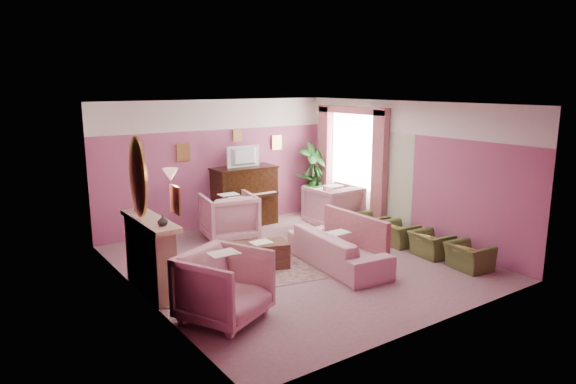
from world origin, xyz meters
TOP-DOWN VIEW (x-y plane):
  - floor at (0.00, 0.00)m, footprint 5.50×6.00m
  - ceiling at (0.00, 0.00)m, footprint 5.50×6.00m
  - wall_back at (0.00, 3.00)m, footprint 5.50×0.02m
  - wall_front at (0.00, -3.00)m, footprint 5.50×0.02m
  - wall_left at (-2.75, 0.00)m, footprint 0.02×6.00m
  - wall_right at (2.75, 0.00)m, footprint 0.02×6.00m
  - picture_rail_band at (0.00, 2.99)m, footprint 5.50×0.01m
  - stripe_panel at (2.73, 1.30)m, footprint 0.01×3.00m
  - fireplace_surround at (-2.59, 0.20)m, footprint 0.30×1.40m
  - fireplace_inset at (-2.49, 0.20)m, footprint 0.18×0.72m
  - fire_ember at (-2.45, 0.20)m, footprint 0.06×0.54m
  - mantel_shelf at (-2.56, 0.20)m, footprint 0.40×1.55m
  - hearth at (-2.39, 0.20)m, footprint 0.55×1.50m
  - mirror_frame at (-2.70, 0.20)m, footprint 0.04×0.72m
  - mirror_glass at (-2.67, 0.20)m, footprint 0.01×0.60m
  - sconce_shade at (-2.62, -0.85)m, footprint 0.20×0.20m
  - piano at (0.50, 2.68)m, footprint 1.40×0.60m
  - piano_keyshelf at (0.50, 2.33)m, footprint 1.30×0.12m
  - piano_keys at (0.50, 2.33)m, footprint 1.20×0.08m
  - piano_top at (0.50, 2.68)m, footprint 1.45×0.65m
  - television at (0.50, 2.63)m, footprint 0.80×0.12m
  - print_back_left at (-0.80, 2.96)m, footprint 0.30×0.03m
  - print_back_right at (1.55, 2.96)m, footprint 0.26×0.03m
  - print_back_mid at (0.50, 2.96)m, footprint 0.22×0.03m
  - print_left_wall at (-2.71, -1.20)m, footprint 0.03×0.28m
  - window_blind at (2.70, 1.55)m, footprint 0.03×1.40m
  - curtain_left at (2.62, 0.63)m, footprint 0.16×0.34m
  - curtain_right at (2.62, 2.47)m, footprint 0.16×0.34m
  - pelmet at (2.62, 1.55)m, footprint 0.16×2.20m
  - mantel_plant at (-2.55, 0.75)m, footprint 0.16×0.16m
  - mantel_vase at (-2.55, -0.30)m, footprint 0.16×0.16m
  - area_rug at (-0.64, 0.11)m, footprint 2.80×2.25m
  - coffee_table at (-0.70, 0.14)m, footprint 1.11×0.79m
  - table_paper at (-0.65, 0.14)m, footprint 0.35×0.28m
  - sofa at (0.48, -0.57)m, footprint 0.71×2.13m
  - sofa_throw at (0.88, -0.57)m, footprint 0.11×1.62m
  - floral_armchair_left at (-0.30, 1.93)m, footprint 1.01×1.01m
  - floral_armchair_right at (2.01, 1.40)m, footprint 1.01×1.01m
  - floral_armchair_front at (-2.12, -1.29)m, footprint 1.01×1.01m
  - olive_chair_a at (2.24, -1.96)m, footprint 0.49×0.69m
  - olive_chair_b at (2.24, -1.14)m, footprint 0.49×0.69m
  - olive_chair_c at (2.24, -0.32)m, footprint 0.49×0.69m
  - olive_chair_d at (2.24, 0.50)m, footprint 0.49×0.69m
  - side_table at (2.33, 2.58)m, footprint 0.52×0.52m
  - side_plant_big at (2.33, 2.58)m, footprint 0.30×0.30m
  - side_plant_small at (2.45, 2.48)m, footprint 0.16×0.16m
  - palm_pot at (2.33, 2.54)m, footprint 0.34×0.34m
  - palm_plant at (2.33, 2.54)m, footprint 0.76×0.76m

SIDE VIEW (x-z plane):
  - floor at x=0.00m, z-range -0.01..0.01m
  - area_rug at x=-0.64m, z-range 0.00..0.01m
  - hearth at x=-2.39m, z-range 0.00..0.02m
  - palm_pot at x=2.33m, z-range 0.00..0.34m
  - fire_ember at x=-2.45m, z-range 0.17..0.27m
  - coffee_table at x=-0.70m, z-range 0.00..0.45m
  - olive_chair_a at x=2.24m, z-range 0.00..0.60m
  - olive_chair_b at x=2.24m, z-range 0.00..0.60m
  - olive_chair_c at x=2.24m, z-range 0.00..0.60m
  - olive_chair_d at x=2.24m, z-range 0.00..0.60m
  - side_table at x=2.33m, z-range 0.00..0.70m
  - fireplace_inset at x=-2.49m, z-range 0.06..0.74m
  - sofa at x=0.48m, z-range 0.00..0.86m
  - table_paper at x=-0.65m, z-range 0.45..0.46m
  - floral_armchair_left at x=-0.30m, z-range 0.00..1.06m
  - floral_armchair_right at x=2.01m, z-range 0.00..1.06m
  - floral_armchair_front at x=-2.12m, z-range 0.00..1.06m
  - fireplace_surround at x=-2.59m, z-range 0.00..1.10m
  - sofa_throw at x=0.88m, z-range 0.30..0.90m
  - piano at x=0.50m, z-range 0.00..1.30m
  - piano_keyshelf at x=0.50m, z-range 0.69..0.75m
  - piano_keys at x=0.50m, z-range 0.75..0.77m
  - side_plant_small at x=2.45m, z-range 0.70..0.98m
  - side_plant_big at x=2.33m, z-range 0.70..1.04m
  - palm_plant at x=2.33m, z-range 0.34..1.78m
  - stripe_panel at x=2.73m, z-range 0.00..2.15m
  - mantel_shelf at x=-2.56m, z-range 1.09..1.16m
  - mantel_vase at x=-2.55m, z-range 1.15..1.31m
  - mantel_plant at x=-2.55m, z-range 1.15..1.43m
  - curtain_left at x=2.62m, z-range 0.00..2.60m
  - curtain_right at x=2.62m, z-range 0.00..2.60m
  - piano_top at x=0.50m, z-range 1.29..1.33m
  - wall_back at x=0.00m, z-range 0.00..2.80m
  - wall_front at x=0.00m, z-range 0.00..2.80m
  - wall_left at x=-2.75m, z-range 0.00..2.80m
  - wall_right at x=2.75m, z-range 0.00..2.80m
  - television at x=0.50m, z-range 1.36..1.84m
  - window_blind at x=2.70m, z-range 0.80..2.60m
  - print_back_left at x=-0.80m, z-range 1.53..1.91m
  - print_left_wall at x=-2.71m, z-range 1.54..1.90m
  - print_back_right at x=1.55m, z-range 1.61..1.95m
  - mirror_frame at x=-2.70m, z-range 1.20..2.40m
  - mirror_glass at x=-2.67m, z-range 1.27..2.33m
  - sconce_shade at x=-2.62m, z-range 1.90..2.06m
  - print_back_mid at x=0.50m, z-range 1.87..2.13m
  - picture_rail_band at x=0.00m, z-range 2.15..2.80m
  - pelmet at x=2.62m, z-range 2.48..2.64m
  - ceiling at x=0.00m, z-range 2.79..2.80m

